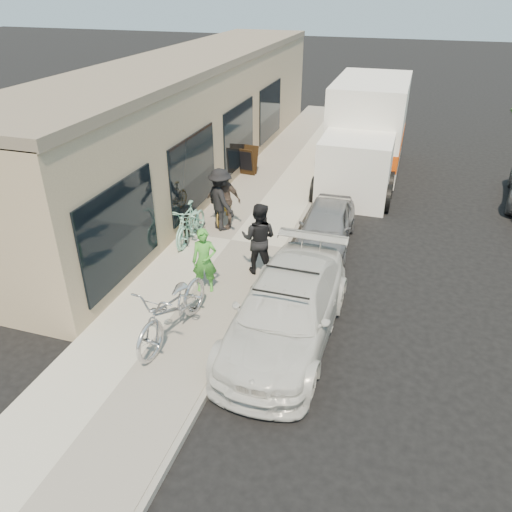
# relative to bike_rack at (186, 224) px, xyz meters

# --- Properties ---
(ground) EXTENTS (120.00, 120.00, 0.00)m
(ground) POSITION_rel_bike_rack_xyz_m (3.11, -2.54, -0.68)
(ground) COLOR black
(ground) RESTS_ON ground
(sidewalk) EXTENTS (3.00, 34.00, 0.15)m
(sidewalk) POSITION_rel_bike_rack_xyz_m (1.11, 0.46, -0.60)
(sidewalk) COLOR #B7B3A4
(sidewalk) RESTS_ON ground
(curb) EXTENTS (0.12, 34.00, 0.13)m
(curb) POSITION_rel_bike_rack_xyz_m (2.66, 0.46, -0.61)
(curb) COLOR gray
(curb) RESTS_ON ground
(storefront) EXTENTS (3.60, 20.00, 4.22)m
(storefront) POSITION_rel_bike_rack_xyz_m (-2.13, 5.45, 1.45)
(storefront) COLOR tan
(storefront) RESTS_ON ground
(bike_rack) EXTENTS (0.24, 0.59, 0.87)m
(bike_rack) POSITION_rel_bike_rack_xyz_m (0.00, 0.00, 0.00)
(bike_rack) COLOR black
(bike_rack) RESTS_ON sidewalk
(sandwich_board) EXTENTS (0.67, 0.68, 1.01)m
(sandwich_board) POSITION_rel_bike_rack_xyz_m (-0.12, 5.65, -0.01)
(sandwich_board) COLOR #311E0D
(sandwich_board) RESTS_ON sidewalk
(sedan_white) EXTENTS (2.02, 4.81, 1.43)m
(sedan_white) POSITION_rel_bike_rack_xyz_m (3.61, -3.09, 0.02)
(sedan_white) COLOR silver
(sedan_white) RESTS_ON ground
(sedan_silver) EXTENTS (1.50, 3.49, 1.17)m
(sedan_silver) POSITION_rel_bike_rack_xyz_m (3.61, 1.27, -0.09)
(sedan_silver) COLOR gray
(sedan_silver) RESTS_ON ground
(moving_truck) EXTENTS (2.61, 6.84, 3.35)m
(moving_truck) POSITION_rel_bike_rack_xyz_m (3.88, 7.35, 0.81)
(moving_truck) COLOR white
(moving_truck) RESTS_ON ground
(tandem_bike) EXTENTS (1.11, 2.56, 1.31)m
(tandem_bike) POSITION_rel_bike_rack_xyz_m (1.49, -3.85, 0.13)
(tandem_bike) COLOR silver
(tandem_bike) RESTS_ON sidewalk
(woman_rider) EXTENTS (0.66, 0.53, 1.55)m
(woman_rider) POSITION_rel_bike_rack_xyz_m (1.43, -2.10, 0.25)
(woman_rider) COLOR green
(woman_rider) RESTS_ON sidewalk
(man_standing) EXTENTS (0.90, 0.71, 1.81)m
(man_standing) POSITION_rel_bike_rack_xyz_m (2.35, -0.92, 0.38)
(man_standing) COLOR black
(man_standing) RESTS_ON sidewalk
(cruiser_bike_a) EXTENTS (0.62, 1.81, 1.07)m
(cruiser_bike_a) POSITION_rel_bike_rack_xyz_m (0.02, 0.06, 0.01)
(cruiser_bike_a) COLOR #8CD0B9
(cruiser_bike_a) RESTS_ON sidewalk
(cruiser_bike_b) EXTENTS (0.69, 1.84, 0.96)m
(cruiser_bike_b) POSITION_rel_bike_rack_xyz_m (0.08, 0.18, -0.05)
(cruiser_bike_b) COLOR #8CD0B9
(cruiser_bike_b) RESTS_ON sidewalk
(cruiser_bike_c) EXTENTS (0.59, 1.60, 0.94)m
(cruiser_bike_c) POSITION_rel_bike_rack_xyz_m (0.49, 1.61, -0.06)
(cruiser_bike_c) COLOR gold
(cruiser_bike_c) RESTS_ON sidewalk
(bystander_a) EXTENTS (1.33, 1.25, 1.81)m
(bystander_a) POSITION_rel_bike_rack_xyz_m (0.61, 1.05, 0.38)
(bystander_a) COLOR black
(bystander_a) RESTS_ON sidewalk
(bystander_b) EXTENTS (1.02, 0.45, 1.72)m
(bystander_b) POSITION_rel_bike_rack_xyz_m (0.65, 1.20, 0.33)
(bystander_b) COLOR brown
(bystander_b) RESTS_ON sidewalk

